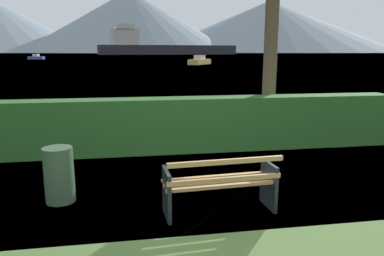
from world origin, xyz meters
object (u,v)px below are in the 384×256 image
at_px(fishing_boat_near, 200,61).
at_px(park_bench, 220,185).
at_px(trash_bin, 59,175).
at_px(sailboat_mid, 36,57).
at_px(cargo_ship_large, 159,46).

bearing_deg(fishing_boat_near, park_bench, -100.25).
relative_size(trash_bin, fishing_boat_near, 0.14).
distance_m(trash_bin, fishing_boat_near, 58.10).
xyz_separation_m(trash_bin, fishing_boat_near, (12.71, 56.69, 0.14)).
xyz_separation_m(park_bench, sailboat_mid, (-26.66, 101.60, 0.11)).
distance_m(cargo_ship_large, sailboat_mid, 133.75).
bearing_deg(sailboat_mid, park_bench, -75.30).
distance_m(cargo_ship_large, fishing_boat_near, 170.83).
bearing_deg(trash_bin, park_bench, -18.95).
xyz_separation_m(park_bench, trash_bin, (-2.31, 0.79, 0.00)).
distance_m(park_bench, sailboat_mid, 105.04).
xyz_separation_m(cargo_ship_large, fishing_boat_near, (-6.01, -170.66, -4.45)).
bearing_deg(sailboat_mid, fishing_boat_near, -49.97).
height_order(trash_bin, fishing_boat_near, fishing_boat_near).
height_order(trash_bin, sailboat_mid, sailboat_mid).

